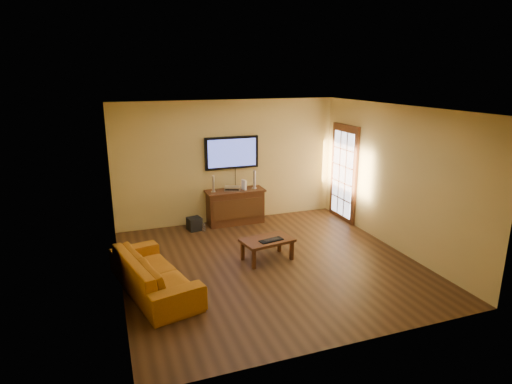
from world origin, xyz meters
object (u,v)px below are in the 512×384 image
keyboard (271,240)px  av_receiver (232,188)px  bottle (204,227)px  media_console (235,206)px  sofa (153,266)px  television (232,153)px  game_console (244,185)px  speaker_left (213,184)px  subwoofer (194,224)px  speaker_right (254,180)px  coffee_table (267,242)px

keyboard → av_receiver: bearing=91.2°
av_receiver → bottle: bearing=-135.1°
media_console → sofa: sofa is taller
television → game_console: bearing=-49.9°
game_console → television: bearing=116.7°
speaker_left → game_console: (0.68, -0.05, -0.06)m
sofa → game_console: bearing=-56.2°
bottle → keyboard: (0.79, -1.87, 0.31)m
media_console → sofa: bearing=-129.6°
sofa → bottle: bearing=-43.8°
av_receiver → bottle: 1.07m
speaker_left → bottle: (-0.31, -0.32, -0.84)m
bottle → television: bearing=32.2°
av_receiver → subwoofer: av_receiver is taller
sofa → speaker_left: speaker_left is taller
television → subwoofer: (-0.96, -0.34, -1.42)m
keyboard → sofa: bearing=-170.2°
speaker_left → speaker_right: speaker_right is taller
game_console → subwoofer: 1.37m
speaker_right → coffee_table: bearing=-103.5°
television → bottle: television is taller
speaker_right → keyboard: (-0.45, -2.14, -0.54)m
television → coffee_table: bearing=-91.2°
speaker_left → keyboard: 2.29m
sofa → bottle: 2.60m
coffee_table → keyboard: keyboard is taller
subwoofer → keyboard: keyboard is taller
coffee_table → subwoofer: coffee_table is taller
sofa → av_receiver: bearing=-52.3°
sofa → game_console: (2.29, 2.49, 0.47)m
media_console → speaker_left: 0.73m
sofa → subwoofer: 2.66m
sofa → speaker_right: 3.60m
bottle → av_receiver: bearing=23.1°
coffee_table → speaker_left: (-0.44, 2.09, 0.59)m
sofa → game_console: game_console is taller
game_console → speaker_left: bearing=162.3°
coffee_table → bottle: (-0.75, 1.78, -0.24)m
bottle → keyboard: keyboard is taller
subwoofer → bottle: size_ratio=1.40×
av_receiver → game_console: 0.27m
media_console → coffee_table: (-0.05, -2.07, -0.05)m
game_console → subwoofer: game_console is taller
television → subwoofer: 1.75m
av_receiver → speaker_left: bearing=-158.0°
sofa → keyboard: size_ratio=4.49×
media_console → subwoofer: (-0.96, -0.14, -0.25)m
media_console → television: television is taller
speaker_right → bottle: 1.53m
sofa → speaker_right: size_ratio=4.99×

